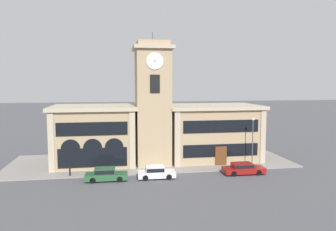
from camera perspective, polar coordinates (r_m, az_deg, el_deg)
ground_plane at (r=38.69m, az=-1.77°, el=-10.20°), size 300.00×300.00×0.00m
sidewalk_kerb at (r=44.63m, az=-2.87°, el=-7.95°), size 36.90×12.41×0.15m
clock_tower at (r=41.81m, az=-2.65°, el=2.03°), size 4.96×4.96×16.97m
town_hall_left_wing at (r=43.84m, az=-12.72°, el=-3.29°), size 10.83×8.69×7.66m
town_hall_right_wing at (r=45.82m, az=7.63°, el=-2.87°), size 12.72×8.69×7.58m
parked_car_near at (r=36.71m, az=-10.77°, el=-9.99°), size 4.59×1.87×1.41m
parked_car_mid at (r=36.99m, az=-2.13°, el=-9.81°), size 4.21×1.91×1.35m
parked_car_far at (r=39.62m, az=12.96°, el=-8.94°), size 4.84×1.98×1.29m
street_lamp at (r=41.59m, az=14.54°, el=-3.36°), size 0.36×0.36×6.21m
bollard at (r=39.03m, az=-16.73°, el=-9.28°), size 0.18×0.18×1.06m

